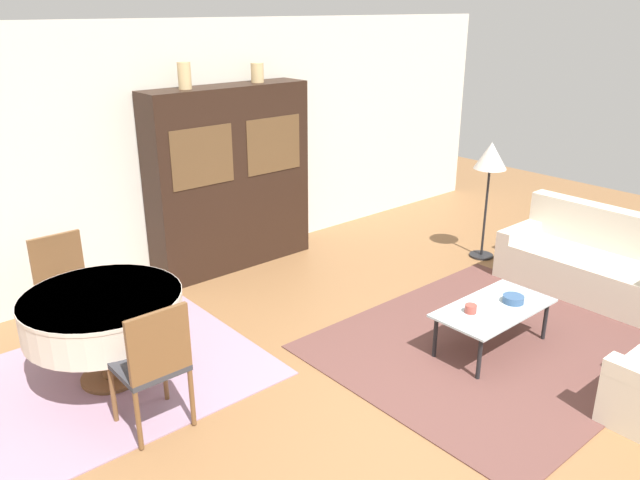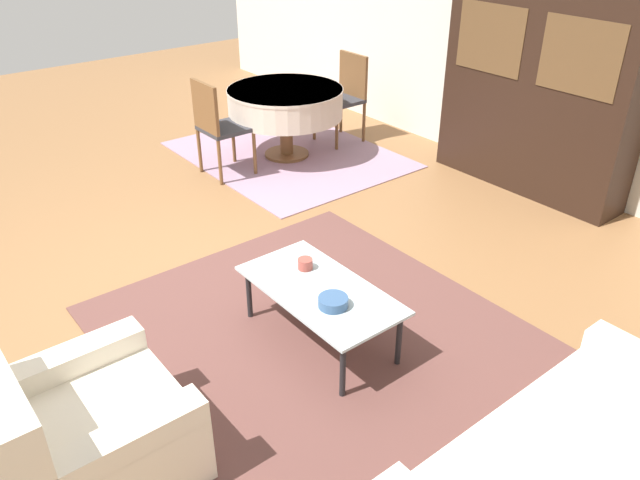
% 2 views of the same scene
% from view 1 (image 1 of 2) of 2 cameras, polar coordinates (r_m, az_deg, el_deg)
% --- Properties ---
extents(ground_plane, '(14.00, 14.00, 0.00)m').
position_cam_1_polar(ground_plane, '(4.77, 9.58, -15.95)').
color(ground_plane, brown).
extents(wall_back, '(10.00, 0.06, 2.70)m').
position_cam_1_polar(wall_back, '(6.87, -13.67, 7.74)').
color(wall_back, beige).
rests_on(wall_back, ground_plane).
extents(area_rug, '(2.86, 2.40, 0.01)m').
position_cam_1_polar(area_rug, '(5.79, 15.47, -9.23)').
color(area_rug, brown).
rests_on(area_rug, ground_plane).
extents(dining_rug, '(2.40, 1.90, 0.01)m').
position_cam_1_polar(dining_rug, '(5.42, -18.74, -11.83)').
color(dining_rug, gray).
rests_on(dining_rug, ground_plane).
extents(couch, '(0.83, 1.71, 0.85)m').
position_cam_1_polar(couch, '(7.10, 23.53, -1.93)').
color(couch, beige).
rests_on(couch, ground_plane).
extents(coffee_table, '(1.10, 0.57, 0.39)m').
position_cam_1_polar(coffee_table, '(5.58, 15.59, -6.24)').
color(coffee_table, black).
rests_on(coffee_table, area_rug).
extents(display_cabinet, '(1.89, 0.43, 2.03)m').
position_cam_1_polar(display_cabinet, '(7.00, -8.20, 5.55)').
color(display_cabinet, black).
rests_on(display_cabinet, ground_plane).
extents(dining_table, '(1.22, 1.22, 0.74)m').
position_cam_1_polar(dining_table, '(5.12, -19.21, -6.31)').
color(dining_table, brown).
rests_on(dining_table, dining_rug).
extents(dining_chair_near, '(0.44, 0.44, 0.96)m').
position_cam_1_polar(dining_chair_near, '(4.46, -14.98, -10.63)').
color(dining_chair_near, brown).
rests_on(dining_chair_near, dining_rug).
extents(dining_chair_far, '(0.44, 0.44, 0.96)m').
position_cam_1_polar(dining_chair_far, '(5.85, -22.28, -3.70)').
color(dining_chair_far, brown).
rests_on(dining_chair_far, dining_rug).
extents(floor_lamp, '(0.37, 0.37, 1.38)m').
position_cam_1_polar(floor_lamp, '(7.37, 15.32, 6.97)').
color(floor_lamp, black).
rests_on(floor_lamp, ground_plane).
extents(cup, '(0.10, 0.10, 0.07)m').
position_cam_1_polar(cup, '(5.40, 13.61, -6.13)').
color(cup, '#9E4238').
rests_on(cup, coffee_table).
extents(bowl, '(0.18, 0.18, 0.06)m').
position_cam_1_polar(bowl, '(5.68, 17.26, -5.18)').
color(bowl, '#33517A').
rests_on(bowl, coffee_table).
extents(vase_tall, '(0.13, 0.13, 0.27)m').
position_cam_1_polar(vase_tall, '(6.56, -12.29, 14.48)').
color(vase_tall, tan).
rests_on(vase_tall, display_cabinet).
extents(vase_short, '(0.14, 0.14, 0.21)m').
position_cam_1_polar(vase_short, '(7.03, -5.75, 14.98)').
color(vase_short, tan).
rests_on(vase_short, display_cabinet).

